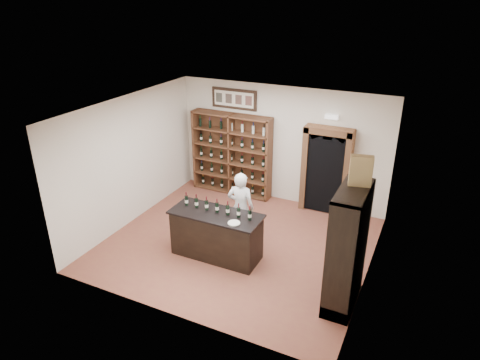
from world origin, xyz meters
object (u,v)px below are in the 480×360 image
Objects in this scene: tasting_counter at (216,235)px; wine_crate at (361,171)px; counter_bottle_0 at (186,200)px; wine_shelf at (232,154)px; side_cabinet at (347,266)px; shopkeeper at (241,208)px.

tasting_counter is 3.69× the size of wine_crate.
counter_bottle_0 is at bearing 175.64° from tasting_counter.
counter_bottle_0 is (0.38, -2.88, 0.01)m from wine_shelf.
wine_crate is (-0.00, 0.20, 1.70)m from side_cabinet.
side_cabinet is (2.72, -0.30, 0.26)m from tasting_counter.
shopkeeper reaches higher than counter_bottle_0.
tasting_counter is 3.36m from wine_crate.
tasting_counter is (1.10, -2.93, -0.61)m from wine_shelf.
shopkeeper is at bearing 37.56° from counter_bottle_0.
tasting_counter is 1.16× the size of shopkeeper.
wine_shelf and side_cabinet have the same top height.
side_cabinet is at bearing -40.21° from wine_shelf.
side_cabinet reaches higher than shopkeeper.
tasting_counter is 0.85× the size of side_cabinet.
tasting_counter is at bearing -4.36° from counter_bottle_0.
counter_bottle_0 is at bearing 174.12° from side_cabinet.
wine_crate reaches higher than side_cabinet.
wine_shelf is at bearing 97.52° from counter_bottle_0.
wine_crate is (2.53, -0.85, 1.64)m from shopkeeper.
counter_bottle_0 is (-0.72, 0.05, 0.61)m from tasting_counter.
counter_bottle_0 is at bearing 164.76° from wine_crate.
wine_crate is at bearing -2.51° from counter_bottle_0.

